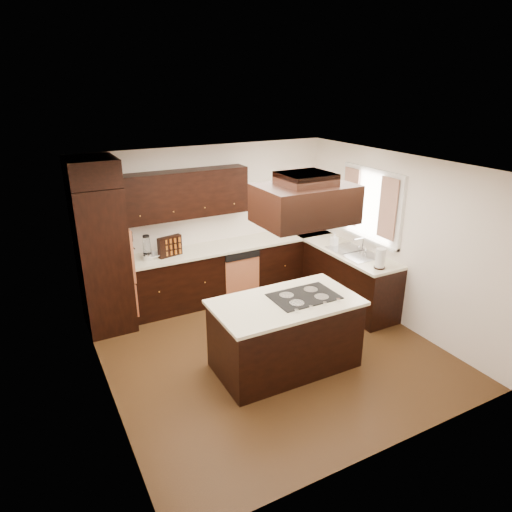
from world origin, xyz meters
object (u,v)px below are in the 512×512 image
island (285,335)px  range_hood (305,204)px  oven_column (103,259)px  spice_rack (170,246)px

island → range_hood: bearing=-52.3°
oven_column → range_hood: (1.88, -2.25, 1.10)m
island → range_hood: 1.73m
oven_column → island: 2.81m
oven_column → island: (1.76, -2.10, -0.62)m
island → spice_rack: size_ratio=4.59×
range_hood → spice_rack: range_hood is taller
oven_column → range_hood: bearing=-50.3°
oven_column → range_hood: 3.13m
island → range_hood: range_hood is taller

